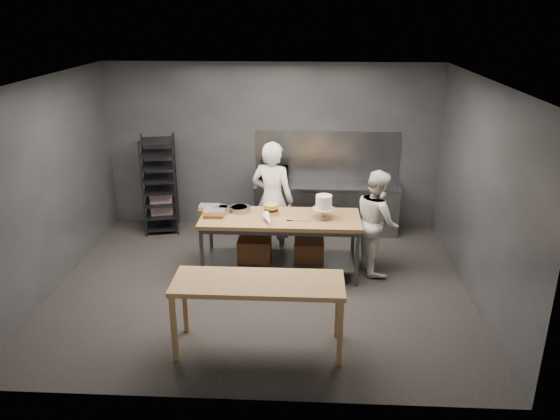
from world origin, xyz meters
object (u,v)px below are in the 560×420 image
at_px(microwave, 273,176).
at_px(frosted_cake_stand, 324,204).
at_px(layer_cake, 271,209).
at_px(near_counter, 258,288).
at_px(chef_behind, 272,200).
at_px(speed_rack, 160,185).
at_px(chef_right, 377,221).
at_px(work_table, 279,238).

relative_size(microwave, frosted_cake_stand, 1.52).
bearing_deg(layer_cake, near_counter, -90.16).
xyz_separation_m(chef_behind, frosted_cake_stand, (0.81, -0.67, 0.18)).
relative_size(speed_rack, chef_right, 1.08).
bearing_deg(layer_cake, chef_behind, 91.83).
bearing_deg(chef_behind, near_counter, 108.00).
bearing_deg(near_counter, chef_behind, 90.25).
distance_m(work_table, chef_behind, 0.78).
bearing_deg(chef_behind, chef_right, -178.58).
height_order(work_table, chef_behind, chef_behind).
height_order(work_table, speed_rack, speed_rack).
distance_m(near_counter, layer_cake, 2.14).
bearing_deg(speed_rack, chef_behind, -24.71).
xyz_separation_m(speed_rack, chef_right, (3.74, -1.45, -0.05)).
relative_size(near_counter, chef_right, 1.24).
height_order(microwave, layer_cake, microwave).
relative_size(near_counter, microwave, 3.69).
height_order(speed_rack, frosted_cake_stand, speed_rack).
bearing_deg(microwave, chef_right, -41.97).
relative_size(chef_behind, chef_right, 1.19).
height_order(chef_behind, layer_cake, chef_behind).
xyz_separation_m(chef_behind, layer_cake, (0.02, -0.55, 0.04)).
bearing_deg(chef_behind, frosted_cake_stand, 158.09).
distance_m(speed_rack, chef_behind, 2.32).
distance_m(chef_right, frosted_cake_stand, 0.91).
bearing_deg(frosted_cake_stand, near_counter, -111.68).
distance_m(near_counter, microwave, 3.73).
bearing_deg(chef_right, frosted_cake_stand, 91.03).
bearing_deg(speed_rack, work_table, -35.82).
xyz_separation_m(work_table, speed_rack, (-2.25, 1.62, 0.28)).
height_order(near_counter, chef_right, chef_right).
relative_size(near_counter, speed_rack, 1.14).
relative_size(microwave, layer_cake, 2.44).
height_order(frosted_cake_stand, layer_cake, frosted_cake_stand).
relative_size(frosted_cake_stand, layer_cake, 1.61).
bearing_deg(chef_right, work_table, 84.78).
distance_m(near_counter, chef_behind, 2.68).
bearing_deg(near_counter, speed_rack, 120.15).
bearing_deg(layer_cake, microwave, 92.85).
xyz_separation_m(work_table, frosted_cake_stand, (0.66, -0.01, 0.57)).
bearing_deg(chef_behind, microwave, -68.86).
xyz_separation_m(speed_rack, layer_cake, (2.12, -1.51, 0.14)).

